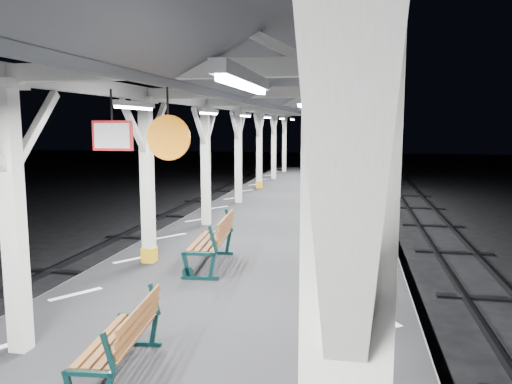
% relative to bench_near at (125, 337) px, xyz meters
% --- Properties ---
extents(ground, '(120.00, 120.00, 0.00)m').
position_rel_bench_near_xyz_m(ground, '(0.44, 2.34, -1.44)').
color(ground, black).
rests_on(ground, ground).
extents(platform, '(6.00, 50.00, 1.00)m').
position_rel_bench_near_xyz_m(platform, '(0.44, 2.34, -0.94)').
color(platform, black).
rests_on(platform, ground).
extents(hazard_stripes_left, '(1.00, 48.00, 0.01)m').
position_rel_bench_near_xyz_m(hazard_stripes_left, '(-2.01, 2.34, -0.44)').
color(hazard_stripes_left, silver).
rests_on(hazard_stripes_left, platform).
extents(hazard_stripes_right, '(1.00, 48.00, 0.01)m').
position_rel_bench_near_xyz_m(hazard_stripes_right, '(2.89, 2.34, -0.44)').
color(hazard_stripes_right, silver).
rests_on(hazard_stripes_right, platform).
extents(canopy, '(5.40, 49.00, 4.65)m').
position_rel_bench_near_xyz_m(canopy, '(0.44, 2.32, 3.12)').
color(canopy, silver).
rests_on(canopy, platform).
extents(bench_near, '(0.72, 1.58, 0.83)m').
position_rel_bench_near_xyz_m(bench_near, '(0.00, 0.00, 0.00)').
color(bench_near, '#0B2A2B').
rests_on(bench_near, platform).
extents(bench_mid, '(0.86, 1.93, 1.01)m').
position_rel_bench_near_xyz_m(bench_mid, '(-0.20, 4.38, 0.10)').
color(bench_mid, '#0B2A2B').
rests_on(bench_mid, platform).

